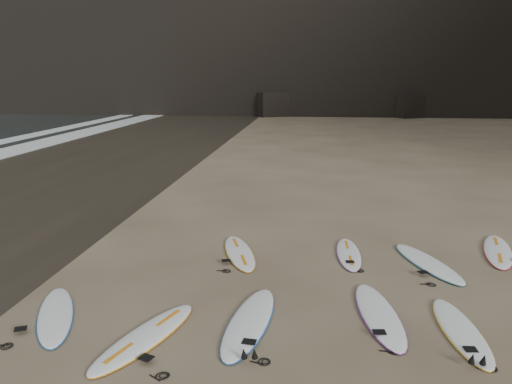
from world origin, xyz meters
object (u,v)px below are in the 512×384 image
surfboard_6 (349,253)px  surfboard_8 (498,251)px  surfboard_1 (249,321)px  surfboard_2 (379,314)px  surfboard_0 (145,336)px  surfboard_7 (428,263)px  surfboard_11 (55,315)px  surfboard_5 (239,252)px  surfboard_3 (461,330)px

surfboard_6 → surfboard_8: 3.69m
surfboard_1 → surfboard_6: bearing=68.7°
surfboard_1 → surfboard_6: size_ratio=1.19×
surfboard_1 → surfboard_6: surfboard_1 is taller
surfboard_6 → surfboard_2: bearing=-85.2°
surfboard_0 → surfboard_6: 5.65m
surfboard_7 → surfboard_11: 7.96m
surfboard_5 → surfboard_8: 6.33m
surfboard_11 → surfboard_8: bearing=0.7°
surfboard_3 → surfboard_5: surfboard_5 is taller
surfboard_3 → surfboard_7: 3.13m
surfboard_2 → surfboard_7: same height
surfboard_5 → surfboard_6: (2.63, 0.22, -0.00)m
surfboard_3 → surfboard_5: bearing=138.3°
surfboard_0 → surfboard_2: (3.93, 1.23, 0.00)m
surfboard_6 → surfboard_7: size_ratio=0.86×
surfboard_0 → surfboard_7: bearing=56.1°
surfboard_1 → surfboard_5: size_ratio=1.08×
surfboard_2 → surfboard_7: bearing=55.0°
surfboard_3 → surfboard_7: bearing=83.8°
surfboard_5 → surfboard_7: (4.39, -0.20, 0.00)m
surfboard_6 → surfboard_7: (1.76, -0.42, 0.01)m
surfboard_2 → surfboard_3: (1.30, -0.43, -0.00)m
surfboard_0 → surfboard_7: size_ratio=0.97×
surfboard_2 → surfboard_11: bearing=179.5°
surfboard_0 → surfboard_2: bearing=37.2°
surfboard_8 → surfboard_0: bearing=-130.8°
surfboard_1 → surfboard_7: bearing=47.9°
surfboard_2 → surfboard_11: size_ratio=1.08×
surfboard_7 → surfboard_6: bearing=146.9°
surfboard_2 → surfboard_7: size_ratio=1.00×
surfboard_2 → surfboard_5: surfboard_2 is taller
surfboard_8 → surfboard_2: bearing=-116.9°
surfboard_8 → surfboard_7: bearing=-136.9°
surfboard_8 → surfboard_11: 10.10m
surfboard_7 → surfboard_11: size_ratio=1.09×
surfboard_0 → surfboard_2: size_ratio=0.98×
surfboard_6 → surfboard_8: size_ratio=0.88×
surfboard_1 → surfboard_8: (5.60, 4.24, -0.00)m
surfboard_11 → surfboard_7: bearing=0.1°
surfboard_5 → surfboard_0: bearing=-120.5°
surfboard_11 → surfboard_5: bearing=26.7°
surfboard_0 → surfboard_1: 1.79m
surfboard_0 → surfboard_11: surfboard_0 is taller
surfboard_2 → surfboard_8: size_ratio=1.01×
surfboard_3 → surfboard_11: bearing=178.2°
surfboard_8 → surfboard_5: bearing=-157.8°
surfboard_2 → surfboard_6: surfboard_2 is taller
surfboard_6 → surfboard_1: bearing=-119.5°
surfboard_1 → surfboard_7: (3.72, 3.23, -0.00)m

